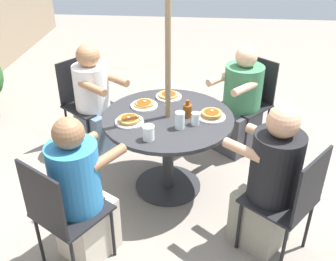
{
  "coord_description": "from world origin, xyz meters",
  "views": [
    {
      "loc": [
        -2.84,
        -0.25,
        2.26
      ],
      "look_at": [
        0.0,
        0.0,
        0.59
      ],
      "focal_mm": 42.0,
      "sensor_mm": 36.0,
      "label": 1
    }
  ],
  "objects_px": {
    "patio_chair_west": "(251,97)",
    "pancake_plate_a": "(129,121)",
    "patio_chair_east": "(61,211)",
    "diner_south": "(269,186)",
    "drinking_glass_b": "(180,120)",
    "diner_north": "(95,103)",
    "syrup_bottle": "(187,110)",
    "coffee_cup": "(148,133)",
    "diner_east": "(81,197)",
    "pancake_plate_b": "(211,115)",
    "pancake_plate_c": "(144,105)",
    "pancake_plate_d": "(169,96)",
    "diner_west": "(240,105)",
    "patio_chair_south": "(291,198)",
    "drinking_glass_a": "(196,119)",
    "patio_table": "(168,131)",
    "patio_chair_north": "(84,98)"
  },
  "relations": [
    {
      "from": "patio_chair_west",
      "to": "diner_west",
      "type": "bearing_deg",
      "value": 90.0
    },
    {
      "from": "patio_table",
      "to": "pancake_plate_c",
      "type": "height_order",
      "value": "pancake_plate_c"
    },
    {
      "from": "pancake_plate_b",
      "to": "drinking_glass_a",
      "type": "bearing_deg",
      "value": 133.9
    },
    {
      "from": "diner_east",
      "to": "drinking_glass_b",
      "type": "height_order",
      "value": "diner_east"
    },
    {
      "from": "diner_east",
      "to": "pancake_plate_d",
      "type": "xyz_separation_m",
      "value": [
        1.19,
        -0.5,
        0.21
      ]
    },
    {
      "from": "diner_east",
      "to": "drinking_glass_a",
      "type": "distance_m",
      "value": 1.07
    },
    {
      "from": "patio_chair_east",
      "to": "pancake_plate_a",
      "type": "height_order",
      "value": "patio_chair_east"
    },
    {
      "from": "patio_chair_east",
      "to": "pancake_plate_b",
      "type": "bearing_deg",
      "value": 77.7
    },
    {
      "from": "diner_north",
      "to": "syrup_bottle",
      "type": "relative_size",
      "value": 7.45
    },
    {
      "from": "pancake_plate_c",
      "to": "diner_south",
      "type": "bearing_deg",
      "value": -128.41
    },
    {
      "from": "pancake_plate_b",
      "to": "coffee_cup",
      "type": "bearing_deg",
      "value": 129.12
    },
    {
      "from": "patio_chair_east",
      "to": "diner_south",
      "type": "height_order",
      "value": "diner_south"
    },
    {
      "from": "diner_east",
      "to": "pancake_plate_a",
      "type": "xyz_separation_m",
      "value": [
        0.7,
        -0.22,
        0.22
      ]
    },
    {
      "from": "pancake_plate_c",
      "to": "diner_east",
      "type": "bearing_deg",
      "value": 163.2
    },
    {
      "from": "patio_table",
      "to": "diner_south",
      "type": "height_order",
      "value": "diner_south"
    },
    {
      "from": "patio_chair_east",
      "to": "diner_east",
      "type": "bearing_deg",
      "value": 90.0
    },
    {
      "from": "patio_chair_south",
      "to": "syrup_bottle",
      "type": "relative_size",
      "value": 6.05
    },
    {
      "from": "patio_chair_north",
      "to": "syrup_bottle",
      "type": "distance_m",
      "value": 1.3
    },
    {
      "from": "coffee_cup",
      "to": "syrup_bottle",
      "type": "bearing_deg",
      "value": -35.27
    },
    {
      "from": "patio_chair_north",
      "to": "patio_chair_east",
      "type": "height_order",
      "value": "same"
    },
    {
      "from": "pancake_plate_b",
      "to": "pancake_plate_c",
      "type": "height_order",
      "value": "pancake_plate_b"
    },
    {
      "from": "pancake_plate_c",
      "to": "drinking_glass_b",
      "type": "relative_size",
      "value": 1.71
    },
    {
      "from": "patio_chair_east",
      "to": "coffee_cup",
      "type": "relative_size",
      "value": 8.05
    },
    {
      "from": "patio_chair_west",
      "to": "pancake_plate_a",
      "type": "relative_size",
      "value": 3.92
    },
    {
      "from": "patio_chair_west",
      "to": "drinking_glass_b",
      "type": "relative_size",
      "value": 6.69
    },
    {
      "from": "diner_south",
      "to": "pancake_plate_c",
      "type": "xyz_separation_m",
      "value": [
        0.78,
        0.98,
        0.2
      ]
    },
    {
      "from": "diner_east",
      "to": "pancake_plate_b",
      "type": "distance_m",
      "value": 1.24
    },
    {
      "from": "diner_west",
      "to": "drinking_glass_b",
      "type": "relative_size",
      "value": 8.04
    },
    {
      "from": "patio_chair_west",
      "to": "pancake_plate_b",
      "type": "xyz_separation_m",
      "value": [
        -0.84,
        0.42,
        0.22
      ]
    },
    {
      "from": "patio_chair_north",
      "to": "diner_west",
      "type": "bearing_deg",
      "value": 127.93
    },
    {
      "from": "drinking_glass_a",
      "to": "pancake_plate_c",
      "type": "bearing_deg",
      "value": 58.56
    },
    {
      "from": "patio_table",
      "to": "diner_west",
      "type": "height_order",
      "value": "diner_west"
    },
    {
      "from": "patio_table",
      "to": "drinking_glass_b",
      "type": "distance_m",
      "value": 0.29
    },
    {
      "from": "patio_chair_north",
      "to": "drinking_glass_b",
      "type": "xyz_separation_m",
      "value": [
        -0.87,
        -1.03,
        0.27
      ]
    },
    {
      "from": "pancake_plate_c",
      "to": "pancake_plate_d",
      "type": "height_order",
      "value": "pancake_plate_c"
    },
    {
      "from": "pancake_plate_c",
      "to": "coffee_cup",
      "type": "xyz_separation_m",
      "value": [
        -0.53,
        -0.11,
        0.04
      ]
    },
    {
      "from": "diner_west",
      "to": "patio_chair_north",
      "type": "bearing_deg",
      "value": 43.45
    },
    {
      "from": "pancake_plate_c",
      "to": "syrup_bottle",
      "type": "xyz_separation_m",
      "value": [
        -0.15,
        -0.38,
        0.04
      ]
    },
    {
      "from": "pancake_plate_d",
      "to": "coffee_cup",
      "type": "xyz_separation_m",
      "value": [
        -0.73,
        0.09,
        0.04
      ]
    },
    {
      "from": "patio_chair_south",
      "to": "pancake_plate_c",
      "type": "distance_m",
      "value": 1.44
    },
    {
      "from": "pancake_plate_d",
      "to": "patio_chair_north",
      "type": "bearing_deg",
      "value": 69.94
    },
    {
      "from": "patio_chair_west",
      "to": "diner_west",
      "type": "xyz_separation_m",
      "value": [
        -0.13,
        0.12,
        -0.03
      ]
    },
    {
      "from": "pancake_plate_c",
      "to": "drinking_glass_b",
      "type": "height_order",
      "value": "drinking_glass_b"
    },
    {
      "from": "coffee_cup",
      "to": "pancake_plate_c",
      "type": "bearing_deg",
      "value": 11.5
    },
    {
      "from": "pancake_plate_d",
      "to": "diner_south",
      "type": "bearing_deg",
      "value": -141.11
    },
    {
      "from": "pancake_plate_a",
      "to": "coffee_cup",
      "type": "relative_size",
      "value": 2.06
    },
    {
      "from": "patio_chair_north",
      "to": "drinking_glass_b",
      "type": "bearing_deg",
      "value": 86.65
    },
    {
      "from": "diner_west",
      "to": "diner_north",
      "type": "bearing_deg",
      "value": 47.71
    },
    {
      "from": "diner_east",
      "to": "patio_chair_south",
      "type": "relative_size",
      "value": 1.25
    },
    {
      "from": "diner_west",
      "to": "pancake_plate_a",
      "type": "xyz_separation_m",
      "value": [
        -0.86,
        0.96,
        0.25
      ]
    }
  ]
}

